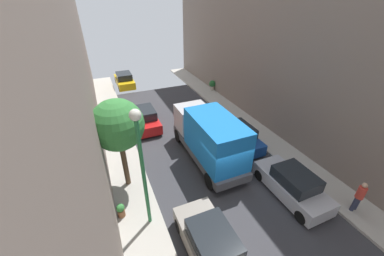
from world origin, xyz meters
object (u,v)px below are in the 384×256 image
object	(u,v)px
parked_car_left_4	(124,80)
potted_plant_4	(107,141)
potted_plant_0	(103,109)
parked_car_left_3	(145,118)
potted_plant_5	(121,210)
street_tree_0	(118,126)
parked_car_left_2	(211,245)
potted_plant_1	(212,85)
parked_car_right_1	(292,185)
parked_car_right_2	(238,136)
pedestrian	(359,196)
lamp_post	(141,156)
delivery_truck	(209,137)

from	to	relation	value
parked_car_left_4	potted_plant_4	size ratio (longest dim) A/B	5.41
potted_plant_0	potted_plant_4	world-z (taller)	potted_plant_0
parked_car_left_3	potted_plant_5	bearing A→B (deg)	-110.38
potted_plant_4	street_tree_0	bearing A→B (deg)	-80.59
parked_car_left_2	potted_plant_4	world-z (taller)	parked_car_left_2
potted_plant_1	potted_plant_4	distance (m)	13.37
parked_car_right_1	potted_plant_5	bearing A→B (deg)	166.62
parked_car_right_1	parked_car_left_3	bearing A→B (deg)	117.73
parked_car_left_2	street_tree_0	bearing A→B (deg)	113.88
parked_car_right_2	pedestrian	bearing A→B (deg)	-74.26
potted_plant_0	parked_car_left_4	bearing A→B (deg)	67.10
parked_car_right_2	lamp_post	bearing A→B (deg)	-151.64
parked_car_left_3	parked_car_left_4	size ratio (longest dim) A/B	1.00
parked_car_right_1	potted_plant_0	distance (m)	15.79
parked_car_left_3	delivery_truck	xyz separation A→B (m)	(2.70, -5.92, 1.07)
potted_plant_0	potted_plant_1	world-z (taller)	potted_plant_1
parked_car_left_2	parked_car_right_1	xyz separation A→B (m)	(5.40, 1.30, 0.00)
parked_car_right_1	parked_car_left_4	bearing A→B (deg)	104.95
lamp_post	potted_plant_1	bearing A→B (deg)	52.88
parked_car_left_3	parked_car_right_2	distance (m)	7.45
pedestrian	lamp_post	distance (m)	10.30
parked_car_left_3	delivery_truck	bearing A→B (deg)	-65.50
parked_car_left_2	parked_car_left_3	xyz separation A→B (m)	(0.00, 11.57, 0.00)
street_tree_0	parked_car_left_2	bearing A→B (deg)	-66.12
parked_car_left_2	parked_car_right_2	xyz separation A→B (m)	(5.40, 6.44, 0.00)
parked_car_left_4	potted_plant_1	distance (m)	10.01
parked_car_left_4	street_tree_0	world-z (taller)	street_tree_0
delivery_truck	potted_plant_5	bearing A→B (deg)	-157.96
parked_car_right_1	street_tree_0	world-z (taller)	street_tree_0
potted_plant_4	potted_plant_1	bearing A→B (deg)	30.00
parked_car_right_1	delivery_truck	bearing A→B (deg)	121.84
delivery_truck	potted_plant_5	xyz separation A→B (m)	(-5.77, -2.33, -1.25)
potted_plant_0	potted_plant_4	size ratio (longest dim) A/B	1.16
potted_plant_1	lamp_post	distance (m)	17.52
parked_car_left_2	parked_car_left_4	xyz separation A→B (m)	(0.00, 21.53, 0.00)
lamp_post	potted_plant_5	bearing A→B (deg)	145.19
delivery_truck	parked_car_right_2	bearing A→B (deg)	16.40
parked_car_right_1	potted_plant_1	world-z (taller)	parked_car_right_1
parked_car_left_3	potted_plant_4	bearing A→B (deg)	-146.75
parked_car_left_2	delivery_truck	size ratio (longest dim) A/B	0.64
parked_car_right_1	lamp_post	distance (m)	8.06
parked_car_left_2	potted_plant_4	xyz separation A→B (m)	(-3.08, 9.55, -0.16)
street_tree_0	potted_plant_1	world-z (taller)	street_tree_0
parked_car_right_1	street_tree_0	xyz separation A→B (m)	(-7.80, 4.11, 3.14)
parked_car_right_2	potted_plant_4	xyz separation A→B (m)	(-8.48, 3.11, -0.16)
pedestrian	potted_plant_0	bearing A→B (deg)	123.53
potted_plant_4	lamp_post	bearing A→B (deg)	-80.48
parked_car_left_2	potted_plant_5	bearing A→B (deg)	132.78
parked_car_left_4	parked_car_right_1	xyz separation A→B (m)	(5.40, -20.23, 0.00)
parked_car_left_3	delivery_truck	size ratio (longest dim) A/B	0.64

